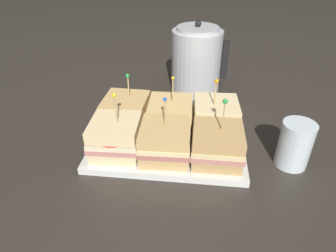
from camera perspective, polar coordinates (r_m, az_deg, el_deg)
The scene contains 10 objects.
ground_plane at distance 0.80m, azimuth 0.00°, elevation -3.84°, with size 6.00×6.00×0.00m, color #2D2823.
serving_platter at distance 0.80m, azimuth 0.00°, elevation -3.32°, with size 0.40×0.27×0.02m.
sandwich_front_left at distance 0.74m, azimuth -9.90°, elevation -2.10°, with size 0.13×0.13×0.17m.
sandwich_front_center at distance 0.72m, azimuth -0.46°, elevation -2.97°, with size 0.13×0.13×0.16m.
sandwich_front_right at distance 0.72m, azimuth 9.36°, elevation -3.51°, with size 0.12×0.12×0.16m.
sandwich_back_left at distance 0.84m, azimuth -7.93°, elevation 2.59°, with size 0.13×0.13×0.15m.
sandwich_back_center at distance 0.82m, azimuth 0.46°, elevation 2.06°, with size 0.13×0.13×0.16m.
sandwich_back_right at distance 0.82m, azimuth 9.03°, elevation 1.70°, with size 0.13×0.13×0.16m.
kettle_steel at distance 1.06m, azimuth 5.46°, elevation 12.32°, with size 0.19×0.17×0.24m.
drinking_glass at distance 0.77m, azimuth 23.01°, elevation -3.27°, with size 0.08×0.08×0.12m.
Camera 1 is at (0.07, -0.64, 0.48)m, focal length 32.00 mm.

